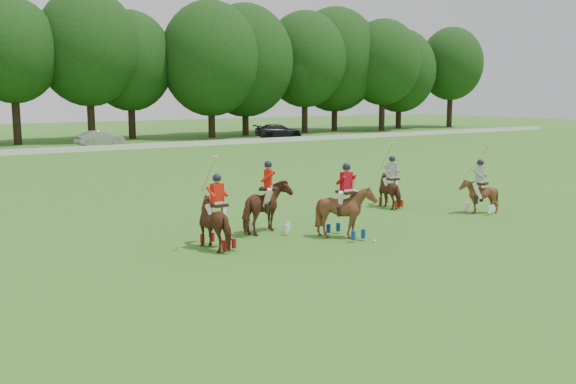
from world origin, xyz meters
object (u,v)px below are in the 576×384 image
car_right (278,131)px  polo_stripe_a (391,189)px  polo_red_a (218,222)px  polo_red_b (268,207)px  polo_stripe_b (479,195)px  polo_red_c (346,211)px  polo_ball (374,241)px  car_mid (100,138)px

car_right → polo_stripe_a: bearing=165.7°
polo_stripe_a → polo_red_a: bearing=-164.9°
car_right → polo_red_b: polo_red_b is taller
polo_red_a → polo_stripe_b: (10.96, -0.38, -0.07)m
car_right → polo_red_a: 46.85m
polo_red_c → polo_ball: polo_red_c is taller
car_mid → polo_stripe_b: size_ratio=1.55×
polo_stripe_a → polo_stripe_b: size_ratio=1.00×
polo_red_c → polo_ball: bearing=-69.9°
car_right → polo_stripe_a: (-17.22, -36.37, 0.03)m
car_right → polo_stripe_a: polo_stripe_a is taller
car_mid → car_right: 18.25m
polo_red_b → polo_stripe_b: polo_stripe_b is taller
car_mid → polo_red_a: polo_red_a is taller
car_mid → polo_red_b: (-5.68, -37.87, 0.20)m
polo_stripe_b → polo_red_c: bearing=-175.2°
polo_red_a → polo_stripe_a: 9.35m
polo_red_c → car_mid: bearing=84.4°
polo_red_c → polo_stripe_a: bearing=34.4°
polo_red_a → polo_ball: size_ratio=30.88×
polo_stripe_b → polo_ball: polo_stripe_b is taller
polo_stripe_a → polo_stripe_b: bearing=-55.5°
polo_red_b → polo_stripe_a: bearing=12.6°
car_right → polo_red_c: 45.53m
polo_stripe_b → polo_red_b: bearing=171.3°
polo_red_b → polo_red_c: (1.75, -1.89, 0.00)m
polo_ball → polo_red_c: bearing=110.1°
polo_red_b → polo_red_c: 2.58m
polo_red_c → polo_stripe_b: (6.90, 0.58, -0.15)m
polo_red_a → polo_stripe_b: bearing=-2.0°
polo_red_b → polo_stripe_b: bearing=-8.7°
car_mid → polo_stripe_a: polo_stripe_a is taller
polo_red_a → polo_red_b: (2.32, 0.94, 0.07)m
car_mid → polo_red_b: polo_red_b is taller
car_right → polo_red_a: bearing=156.9°
polo_red_a → polo_ball: bearing=-23.8°
polo_stripe_a → polo_stripe_b: same height
polo_stripe_a → polo_ball: (-4.59, -4.39, -0.69)m
car_right → polo_stripe_b: size_ratio=1.86×
polo_red_c → polo_ball: 1.35m
polo_red_c → polo_stripe_b: bearing=4.8°
polo_red_a → polo_stripe_b: 10.97m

